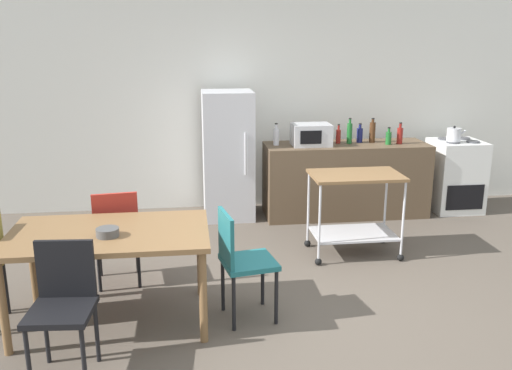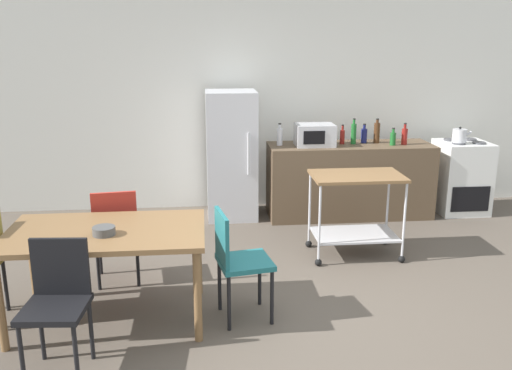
{
  "view_description": "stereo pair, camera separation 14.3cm",
  "coord_description": "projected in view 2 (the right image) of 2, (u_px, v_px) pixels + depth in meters",
  "views": [
    {
      "loc": [
        -1.03,
        -3.83,
        2.18
      ],
      "look_at": [
        -0.4,
        1.2,
        0.8
      ],
      "focal_mm": 38.65,
      "sensor_mm": 36.0,
      "label": 1
    },
    {
      "loc": [
        -0.89,
        -3.85,
        2.18
      ],
      "look_at": [
        -0.4,
        1.2,
        0.8
      ],
      "focal_mm": 38.65,
      "sensor_mm": 36.0,
      "label": 2
    }
  ],
  "objects": [
    {
      "name": "ground_plane",
      "position": [
        320.0,
        321.0,
        4.35
      ],
      "size": [
        12.0,
        12.0,
        0.0
      ],
      "primitive_type": "plane",
      "color": "brown"
    },
    {
      "name": "back_wall",
      "position": [
        272.0,
        95.0,
        7.04
      ],
      "size": [
        8.4,
        0.12,
        2.9
      ],
      "primitive_type": "cube",
      "color": "silver",
      "rests_on": "ground_plane"
    },
    {
      "name": "kitchen_counter",
      "position": [
        349.0,
        180.0,
        6.81
      ],
      "size": [
        2.0,
        0.64,
        0.9
      ],
      "primitive_type": "cube",
      "color": "brown",
      "rests_on": "ground_plane"
    },
    {
      "name": "dining_table",
      "position": [
        106.0,
        240.0,
        4.21
      ],
      "size": [
        1.5,
        0.9,
        0.75
      ],
      "color": "brown",
      "rests_on": "ground_plane"
    },
    {
      "name": "chair_black",
      "position": [
        57.0,
        298.0,
        3.6
      ],
      "size": [
        0.43,
        0.43,
        0.89
      ],
      "rotation": [
        0.0,
        0.0,
        -0.08
      ],
      "color": "black",
      "rests_on": "ground_plane"
    },
    {
      "name": "chair_red",
      "position": [
        116.0,
        229.0,
        4.89
      ],
      "size": [
        0.45,
        0.45,
        0.89
      ],
      "rotation": [
        0.0,
        0.0,
        3.27
      ],
      "color": "#B72D23",
      "rests_on": "ground_plane"
    },
    {
      "name": "chair_teal",
      "position": [
        237.0,
        257.0,
        4.27
      ],
      "size": [
        0.46,
        0.46,
        0.89
      ],
      "rotation": [
        0.0,
        0.0,
        1.75
      ],
      "color": "#1E666B",
      "rests_on": "ground_plane"
    },
    {
      "name": "stove_oven",
      "position": [
        461.0,
        177.0,
        6.97
      ],
      "size": [
        0.6,
        0.61,
        0.92
      ],
      "color": "white",
      "rests_on": "ground_plane"
    },
    {
      "name": "refrigerator",
      "position": [
        231.0,
        155.0,
        6.69
      ],
      "size": [
        0.6,
        0.63,
        1.55
      ],
      "color": "silver",
      "rests_on": "ground_plane"
    },
    {
      "name": "kitchen_cart",
      "position": [
        356.0,
        201.0,
        5.52
      ],
      "size": [
        0.91,
        0.57,
        0.85
      ],
      "color": "brown",
      "rests_on": "ground_plane"
    },
    {
      "name": "bottle_olive_oil",
      "position": [
        280.0,
        136.0,
        6.62
      ],
      "size": [
        0.07,
        0.07,
        0.27
      ],
      "color": "silver",
      "rests_on": "kitchen_counter"
    },
    {
      "name": "microwave",
      "position": [
        315.0,
        135.0,
        6.59
      ],
      "size": [
        0.46,
        0.35,
        0.26
      ],
      "color": "silver",
      "rests_on": "kitchen_counter"
    },
    {
      "name": "bottle_wine",
      "position": [
        342.0,
        136.0,
        6.72
      ],
      "size": [
        0.06,
        0.06,
        0.24
      ],
      "color": "maroon",
      "rests_on": "kitchen_counter"
    },
    {
      "name": "bottle_hot_sauce",
      "position": [
        354.0,
        133.0,
        6.7
      ],
      "size": [
        0.06,
        0.06,
        0.31
      ],
      "color": "#1E6628",
      "rests_on": "kitchen_counter"
    },
    {
      "name": "bottle_soda",
      "position": [
        364.0,
        135.0,
        6.78
      ],
      "size": [
        0.07,
        0.07,
        0.24
      ],
      "color": "navy",
      "rests_on": "kitchen_counter"
    },
    {
      "name": "bottle_sparkling_water",
      "position": [
        377.0,
        132.0,
        6.76
      ],
      "size": [
        0.07,
        0.07,
        0.3
      ],
      "color": "#4C2D19",
      "rests_on": "kitchen_counter"
    },
    {
      "name": "bottle_soy_sauce",
      "position": [
        393.0,
        138.0,
        6.63
      ],
      "size": [
        0.07,
        0.07,
        0.21
      ],
      "color": "#1E6628",
      "rests_on": "kitchen_counter"
    },
    {
      "name": "bottle_vinegar",
      "position": [
        404.0,
        136.0,
        6.67
      ],
      "size": [
        0.07,
        0.07,
        0.26
      ],
      "color": "maroon",
      "rests_on": "kitchen_counter"
    },
    {
      "name": "fruit_bowl",
      "position": [
        104.0,
        231.0,
        4.07
      ],
      "size": [
        0.17,
        0.17,
        0.06
      ],
      "primitive_type": "cylinder",
      "color": "#4C4C4C",
      "rests_on": "dining_table"
    },
    {
      "name": "kettle",
      "position": [
        460.0,
        136.0,
        6.72
      ],
      "size": [
        0.24,
        0.17,
        0.19
      ],
      "color": "silver",
      "rests_on": "stove_oven"
    }
  ]
}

